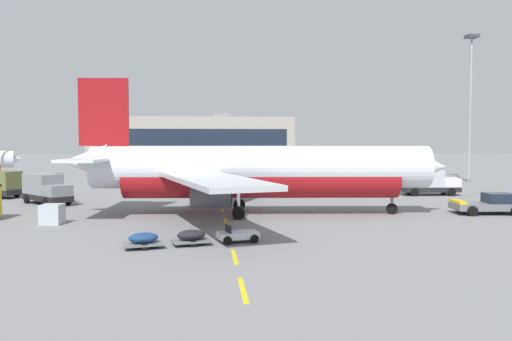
% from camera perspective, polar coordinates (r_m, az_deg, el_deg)
% --- Properties ---
extents(ground, '(400.00, 400.00, 0.00)m').
position_cam_1_polar(ground, '(71.58, 13.60, -2.10)').
color(ground, slate).
extents(apron_paint_markings, '(8.00, 96.15, 0.01)m').
position_cam_1_polar(apron_paint_markings, '(65.22, -4.26, -2.53)').
color(apron_paint_markings, yellow).
rests_on(apron_paint_markings, ground).
extents(airliner_foreground, '(34.82, 34.52, 12.20)m').
position_cam_1_polar(airliner_foreground, '(45.70, -0.16, -0.05)').
color(airliner_foreground, silver).
rests_on(airliner_foreground, ground).
extents(pushback_tug, '(6.23, 3.62, 2.08)m').
position_cam_1_polar(pushback_tug, '(51.07, 24.68, -3.43)').
color(pushback_tug, slate).
rests_on(pushback_tug, ground).
extents(catering_truck, '(7.14, 3.02, 3.14)m').
position_cam_1_polar(catering_truck, '(65.89, 18.71, -1.21)').
color(catering_truck, black).
rests_on(catering_truck, ground).
extents(ground_power_truck, '(6.44, 6.83, 3.14)m').
position_cam_1_polar(ground_power_truck, '(58.00, -22.47, -1.87)').
color(ground_power_truck, black).
rests_on(ground_power_truck, ground).
extents(baggage_train, '(8.70, 3.46, 1.14)m').
position_cam_1_polar(baggage_train, '(32.90, -7.21, -7.40)').
color(baggage_train, silver).
rests_on(baggage_train, ground).
extents(uld_cargo_container, '(1.76, 1.72, 1.60)m').
position_cam_1_polar(uld_cargo_container, '(43.81, -21.88, -4.57)').
color(uld_cargo_container, '#B7BCC6').
rests_on(uld_cargo_container, ground).
extents(apron_light_mast_far, '(1.80, 1.80, 23.55)m').
position_cam_1_polar(apron_light_mast_far, '(89.28, 22.91, 8.26)').
color(apron_light_mast_far, slate).
rests_on(apron_light_mast_far, ground).
extents(terminal_satellite, '(64.76, 25.46, 15.93)m').
position_cam_1_polar(terminal_satellite, '(171.85, -7.09, 3.45)').
color(terminal_satellite, '#9E998E').
rests_on(terminal_satellite, ground).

